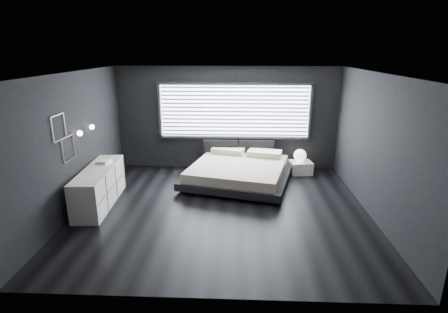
{
  "coord_description": "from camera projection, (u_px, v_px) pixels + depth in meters",
  "views": [
    {
      "loc": [
        0.33,
        -6.68,
        3.24
      ],
      "look_at": [
        0.0,
        0.85,
        0.9
      ],
      "focal_mm": 28.0,
      "sensor_mm": 36.0,
      "label": 1
    }
  ],
  "objects": [
    {
      "name": "sconce_near",
      "position": [
        80.0,
        133.0,
        7.04
      ],
      "size": [
        0.18,
        0.11,
        0.11
      ],
      "color": "silver",
      "rests_on": "ground"
    },
    {
      "name": "room",
      "position": [
        222.0,
        145.0,
        6.93
      ],
      "size": [
        6.04,
        6.0,
        2.8
      ],
      "color": "black",
      "rests_on": "ground"
    },
    {
      "name": "headboard",
      "position": [
        239.0,
        149.0,
        9.68
      ],
      "size": [
        1.96,
        0.16,
        0.52
      ],
      "color": "black",
      "rests_on": "ground"
    },
    {
      "name": "nightstand",
      "position": [
        300.0,
        167.0,
        9.42
      ],
      "size": [
        0.63,
        0.55,
        0.33
      ],
      "primitive_type": "cube",
      "rotation": [
        0.0,
        0.0,
        0.13
      ],
      "color": "white",
      "rests_on": "ground"
    },
    {
      "name": "dresser",
      "position": [
        100.0,
        187.0,
        7.49
      ],
      "size": [
        0.68,
        2.04,
        0.81
      ],
      "color": "white",
      "rests_on": "ground"
    },
    {
      "name": "sconce_far",
      "position": [
        92.0,
        127.0,
        7.61
      ],
      "size": [
        0.18,
        0.11,
        0.11
      ],
      "color": "silver",
      "rests_on": "ground"
    },
    {
      "name": "book_stack",
      "position": [
        104.0,
        161.0,
        7.75
      ],
      "size": [
        0.3,
        0.36,
        0.07
      ],
      "color": "silver",
      "rests_on": "dresser"
    },
    {
      "name": "orb_lamp",
      "position": [
        300.0,
        155.0,
        9.35
      ],
      "size": [
        0.33,
        0.33,
        0.33
      ],
      "primitive_type": "sphere",
      "color": "white",
      "rests_on": "nightstand"
    },
    {
      "name": "window",
      "position": [
        234.0,
        111.0,
        9.43
      ],
      "size": [
        4.14,
        0.09,
        1.52
      ],
      "color": "white",
      "rests_on": "ground"
    },
    {
      "name": "wall_art_lower",
      "position": [
        69.0,
        148.0,
        6.77
      ],
      "size": [
        0.01,
        0.48,
        0.48
      ],
      "color": "#47474C",
      "rests_on": "ground"
    },
    {
      "name": "bed",
      "position": [
        239.0,
        171.0,
        8.76
      ],
      "size": [
        2.94,
        2.86,
        0.64
      ],
      "color": "black",
      "rests_on": "ground"
    },
    {
      "name": "wall_art_upper",
      "position": [
        59.0,
        128.0,
        6.39
      ],
      "size": [
        0.01,
        0.48,
        0.48
      ],
      "color": "#47474C",
      "rests_on": "ground"
    }
  ]
}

